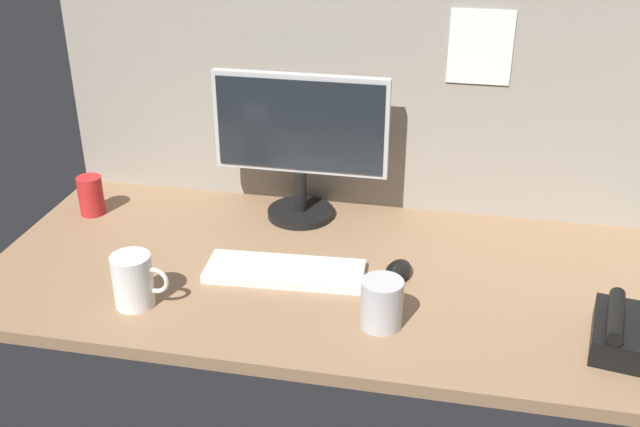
# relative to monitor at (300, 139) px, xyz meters

# --- Properties ---
(ground_plane) EXTENTS (1.80, 0.80, 0.03)m
(ground_plane) POSITION_rel_monitor_xyz_m (0.22, -0.25, -0.23)
(ground_plane) COLOR #8C6B4C
(cubicle_wall_back) EXTENTS (1.80, 0.06, 0.65)m
(cubicle_wall_back) POSITION_rel_monitor_xyz_m (0.22, 0.12, 0.10)
(cubicle_wall_back) COLOR gray
(cubicle_wall_back) RESTS_ON ground_plane
(monitor) EXTENTS (0.46, 0.18, 0.39)m
(monitor) POSITION_rel_monitor_xyz_m (0.00, 0.00, 0.00)
(monitor) COLOR black
(monitor) RESTS_ON ground_plane
(keyboard) EXTENTS (0.38, 0.15, 0.02)m
(keyboard) POSITION_rel_monitor_xyz_m (0.03, -0.32, -0.21)
(keyboard) COLOR silver
(keyboard) RESTS_ON ground_plane
(mouse) EXTENTS (0.07, 0.11, 0.03)m
(mouse) POSITION_rel_monitor_xyz_m (0.29, -0.27, -0.20)
(mouse) COLOR black
(mouse) RESTS_ON ground_plane
(mug_steel) EXTENTS (0.09, 0.09, 0.11)m
(mug_steel) POSITION_rel_monitor_xyz_m (0.28, -0.47, -0.17)
(mug_steel) COLOR #B2B2B7
(mug_steel) RESTS_ON ground_plane
(mug_ceramic_white) EXTENTS (0.13, 0.09, 0.12)m
(mug_ceramic_white) POSITION_rel_monitor_xyz_m (-0.26, -0.50, -0.16)
(mug_ceramic_white) COLOR white
(mug_ceramic_white) RESTS_ON ground_plane
(mug_red_plastic) EXTENTS (0.07, 0.07, 0.11)m
(mug_red_plastic) POSITION_rel_monitor_xyz_m (-0.56, -0.10, -0.17)
(mug_red_plastic) COLOR red
(mug_red_plastic) RESTS_ON ground_plane
(desk_phone) EXTENTS (0.20, 0.22, 0.09)m
(desk_phone) POSITION_rel_monitor_xyz_m (0.78, -0.45, -0.19)
(desk_phone) COLOR black
(desk_phone) RESTS_ON ground_plane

